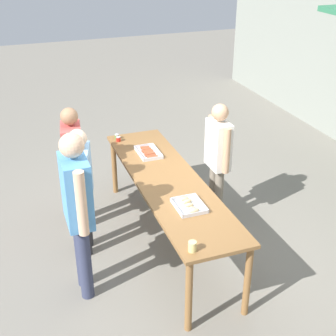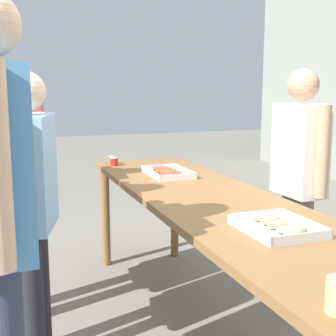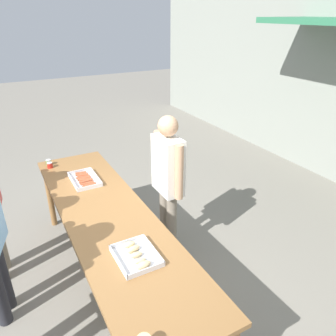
% 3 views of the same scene
% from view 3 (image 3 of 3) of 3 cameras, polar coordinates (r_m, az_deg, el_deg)
% --- Properties ---
extents(ground_plane, '(24.00, 24.00, 0.00)m').
position_cam_3_polar(ground_plane, '(3.55, -9.31, -19.87)').
color(ground_plane, slate).
extents(serving_table, '(2.95, 0.74, 0.87)m').
position_cam_3_polar(serving_table, '(3.04, -10.36, -9.43)').
color(serving_table, brown).
rests_on(serving_table, ground).
extents(food_tray_sausages, '(0.43, 0.26, 0.04)m').
position_cam_3_polar(food_tray_sausages, '(3.61, -14.27, -1.99)').
color(food_tray_sausages, silver).
rests_on(food_tray_sausages, serving_table).
extents(food_tray_buns, '(0.36, 0.29, 0.06)m').
position_cam_3_polar(food_tray_buns, '(2.49, -5.55, -15.02)').
color(food_tray_buns, silver).
rests_on(food_tray_buns, serving_table).
extents(condiment_jar_mustard, '(0.06, 0.06, 0.07)m').
position_cam_3_polar(condiment_jar_mustard, '(4.11, -20.09, 0.93)').
color(condiment_jar_mustard, '#567A38').
rests_on(condiment_jar_mustard, serving_table).
extents(condiment_jar_ketchup, '(0.06, 0.06, 0.07)m').
position_cam_3_polar(condiment_jar_ketchup, '(4.03, -19.89, 0.47)').
color(condiment_jar_ketchup, '#B22319').
rests_on(condiment_jar_ketchup, serving_table).
extents(person_server_behind_table, '(0.54, 0.21, 1.60)m').
position_cam_3_polar(person_server_behind_table, '(3.43, 0.00, -1.21)').
color(person_server_behind_table, '#756B5B').
rests_on(person_server_behind_table, ground).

